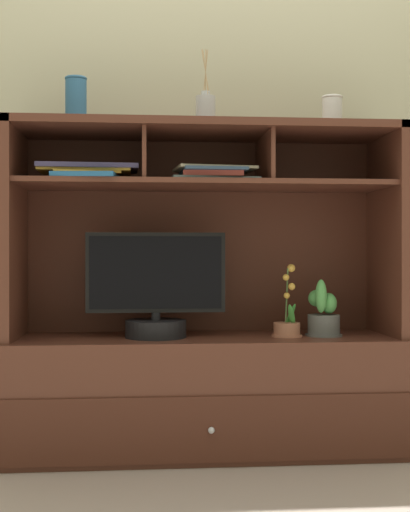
{
  "coord_description": "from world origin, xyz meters",
  "views": [
    {
      "loc": [
        -0.24,
        -2.8,
        0.78
      ],
      "look_at": [
        0.0,
        0.0,
        0.77
      ],
      "focal_mm": 49.46,
      "sensor_mm": 36.0,
      "label": 1
    }
  ],
  "objects_px": {
    "media_console": "(205,350)",
    "tv_monitor": "(156,296)",
    "magazine_stack_left": "(87,172)",
    "potted_orchid": "(287,324)",
    "diffuser_bottle": "(206,110)",
    "magazine_stack_centre": "(213,175)",
    "accent_vase": "(332,112)",
    "potted_fern": "(323,316)",
    "ceramic_vase": "(76,101)"
  },
  "relations": [
    {
      "from": "magazine_stack_left",
      "to": "accent_vase",
      "type": "bearing_deg",
      "value": 2.44
    },
    {
      "from": "accent_vase",
      "to": "magazine_stack_centre",
      "type": "bearing_deg",
      "value": -175.69
    },
    {
      "from": "media_console",
      "to": "accent_vase",
      "type": "xyz_separation_m",
      "value": [
        0.51,
        -0.03,
        0.96
      ]
    },
    {
      "from": "tv_monitor",
      "to": "ceramic_vase",
      "type": "bearing_deg",
      "value": 170.29
    },
    {
      "from": "magazine_stack_left",
      "to": "diffuser_bottle",
      "type": "distance_m",
      "value": 0.53
    },
    {
      "from": "potted_fern",
      "to": "magazine_stack_centre",
      "type": "height_order",
      "value": "magazine_stack_centre"
    },
    {
      "from": "potted_orchid",
      "to": "potted_fern",
      "type": "xyz_separation_m",
      "value": [
        0.15,
        0.01,
        0.03
      ]
    },
    {
      "from": "media_console",
      "to": "magazine_stack_left",
      "type": "relative_size",
      "value": 4.04
    },
    {
      "from": "magazine_stack_centre",
      "to": "media_console",
      "type": "bearing_deg",
      "value": 110.09
    },
    {
      "from": "tv_monitor",
      "to": "magazine_stack_centre",
      "type": "relative_size",
      "value": 1.54
    },
    {
      "from": "media_console",
      "to": "magazine_stack_left",
      "type": "xyz_separation_m",
      "value": [
        -0.46,
        -0.07,
        0.7
      ]
    },
    {
      "from": "magazine_stack_left",
      "to": "potted_orchid",
      "type": "bearing_deg",
      "value": 1.23
    },
    {
      "from": "magazine_stack_left",
      "to": "tv_monitor",
      "type": "bearing_deg",
      "value": 6.44
    },
    {
      "from": "potted_fern",
      "to": "diffuser_bottle",
      "type": "distance_m",
      "value": 0.95
    },
    {
      "from": "potted_fern",
      "to": "ceramic_vase",
      "type": "distance_m",
      "value": 1.3
    },
    {
      "from": "potted_orchid",
      "to": "potted_fern",
      "type": "height_order",
      "value": "potted_orchid"
    },
    {
      "from": "media_console",
      "to": "diffuser_bottle",
      "type": "xyz_separation_m",
      "value": [
        -0.0,
        -0.03,
        0.96
      ]
    },
    {
      "from": "magazine_stack_centre",
      "to": "accent_vase",
      "type": "height_order",
      "value": "accent_vase"
    },
    {
      "from": "accent_vase",
      "to": "ceramic_vase",
      "type": "bearing_deg",
      "value": 177.65
    },
    {
      "from": "diffuser_bottle",
      "to": "ceramic_vase",
      "type": "bearing_deg",
      "value": 175.26
    },
    {
      "from": "potted_orchid",
      "to": "accent_vase",
      "type": "bearing_deg",
      "value": 7.47
    },
    {
      "from": "media_console",
      "to": "ceramic_vase",
      "type": "height_order",
      "value": "ceramic_vase"
    },
    {
      "from": "potted_orchid",
      "to": "magazine_stack_centre",
      "type": "distance_m",
      "value": 0.66
    },
    {
      "from": "media_console",
      "to": "potted_fern",
      "type": "bearing_deg",
      "value": -5.89
    },
    {
      "from": "potted_fern",
      "to": "accent_vase",
      "type": "xyz_separation_m",
      "value": [
        0.04,
        0.02,
        0.82
      ]
    },
    {
      "from": "magazine_stack_centre",
      "to": "accent_vase",
      "type": "distance_m",
      "value": 0.55
    },
    {
      "from": "potted_orchid",
      "to": "diffuser_bottle",
      "type": "xyz_separation_m",
      "value": [
        -0.32,
        0.02,
        0.85
      ]
    },
    {
      "from": "magazine_stack_centre",
      "to": "accent_vase",
      "type": "bearing_deg",
      "value": 4.31
    },
    {
      "from": "media_console",
      "to": "potted_fern",
      "type": "height_order",
      "value": "media_console"
    },
    {
      "from": "tv_monitor",
      "to": "magazine_stack_left",
      "type": "relative_size",
      "value": 1.4
    },
    {
      "from": "accent_vase",
      "to": "diffuser_bottle",
      "type": "bearing_deg",
      "value": -179.96
    },
    {
      "from": "tv_monitor",
      "to": "potted_orchid",
      "type": "height_order",
      "value": "tv_monitor"
    },
    {
      "from": "media_console",
      "to": "potted_orchid",
      "type": "bearing_deg",
      "value": -10.05
    },
    {
      "from": "potted_orchid",
      "to": "media_console",
      "type": "bearing_deg",
      "value": 169.95
    },
    {
      "from": "tv_monitor",
      "to": "potted_orchid",
      "type": "xyz_separation_m",
      "value": [
        0.52,
        -0.01,
        -0.12
      ]
    },
    {
      "from": "magazine_stack_centre",
      "to": "ceramic_vase",
      "type": "distance_m",
      "value": 0.62
    },
    {
      "from": "tv_monitor",
      "to": "ceramic_vase",
      "type": "xyz_separation_m",
      "value": [
        -0.31,
        0.05,
        0.77
      ]
    },
    {
      "from": "magazine_stack_left",
      "to": "ceramic_vase",
      "type": "height_order",
      "value": "ceramic_vase"
    },
    {
      "from": "tv_monitor",
      "to": "magazine_stack_centre",
      "type": "height_order",
      "value": "magazine_stack_centre"
    },
    {
      "from": "diffuser_bottle",
      "to": "accent_vase",
      "type": "height_order",
      "value": "diffuser_bottle"
    },
    {
      "from": "potted_fern",
      "to": "media_console",
      "type": "bearing_deg",
      "value": 174.11
    },
    {
      "from": "tv_monitor",
      "to": "magazine_stack_left",
      "type": "xyz_separation_m",
      "value": [
        -0.26,
        -0.03,
        0.48
      ]
    },
    {
      "from": "magazine_stack_centre",
      "to": "magazine_stack_left",
      "type": "bearing_deg",
      "value": -179.43
    },
    {
      "from": "media_console",
      "to": "tv_monitor",
      "type": "height_order",
      "value": "media_console"
    },
    {
      "from": "tv_monitor",
      "to": "magazine_stack_left",
      "type": "distance_m",
      "value": 0.55
    },
    {
      "from": "media_console",
      "to": "diffuser_bottle",
      "type": "relative_size",
      "value": 5.23
    },
    {
      "from": "tv_monitor",
      "to": "potted_fern",
      "type": "height_order",
      "value": "tv_monitor"
    },
    {
      "from": "magazine_stack_left",
      "to": "magazine_stack_centre",
      "type": "distance_m",
      "value": 0.49
    },
    {
      "from": "diffuser_bottle",
      "to": "potted_fern",
      "type": "bearing_deg",
      "value": -1.89
    },
    {
      "from": "media_console",
      "to": "magazine_stack_centre",
      "type": "xyz_separation_m",
      "value": [
        0.03,
        -0.07,
        0.7
      ]
    }
  ]
}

